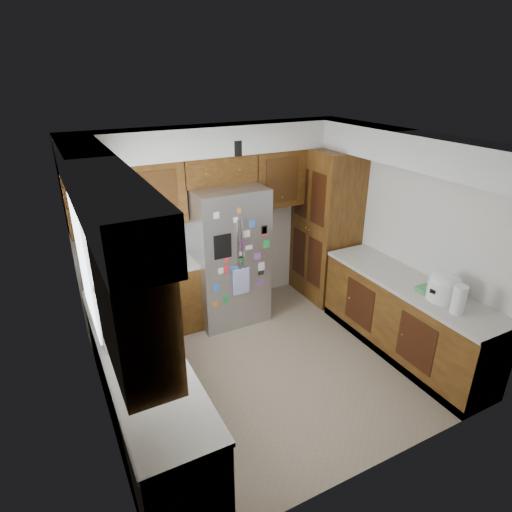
# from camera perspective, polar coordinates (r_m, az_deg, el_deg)

# --- Properties ---
(floor) EXTENTS (3.60, 3.60, 0.00)m
(floor) POSITION_cam_1_polar(r_m,az_deg,el_deg) (5.07, 2.16, -14.19)
(floor) COLOR gray
(floor) RESTS_ON ground
(room_shell) EXTENTS (3.64, 3.24, 2.52)m
(room_shell) POSITION_cam_1_polar(r_m,az_deg,el_deg) (4.46, -0.99, 6.89)
(room_shell) COLOR silver
(room_shell) RESTS_ON ground
(left_counter_run) EXTENTS (1.36, 3.20, 0.92)m
(left_counter_run) POSITION_cam_1_polar(r_m,az_deg,el_deg) (4.45, -13.88, -14.24)
(left_counter_run) COLOR #41210C
(left_counter_run) RESTS_ON ground
(right_counter_run) EXTENTS (0.63, 2.25, 0.92)m
(right_counter_run) POSITION_cam_1_polar(r_m,az_deg,el_deg) (5.33, 19.19, -8.08)
(right_counter_run) COLOR #41210C
(right_counter_run) RESTS_ON ground
(pantry) EXTENTS (0.60, 0.90, 2.15)m
(pantry) POSITION_cam_1_polar(r_m,az_deg,el_deg) (6.14, 9.29, 4.05)
(pantry) COLOR #41210C
(pantry) RESTS_ON ground
(fridge) EXTENTS (0.90, 0.79, 1.80)m
(fridge) POSITION_cam_1_polar(r_m,az_deg,el_deg) (5.54, -3.82, 0.14)
(fridge) COLOR #AAAAAF
(fridge) RESTS_ON ground
(bridge_cabinet) EXTENTS (0.96, 0.34, 0.35)m
(bridge_cabinet) POSITION_cam_1_polar(r_m,az_deg,el_deg) (5.40, -5.12, 11.51)
(bridge_cabinet) COLOR #41210C
(bridge_cabinet) RESTS_ON fridge
(fridge_top_items) EXTENTS (0.77, 0.31, 0.27)m
(fridge_top_items) POSITION_cam_1_polar(r_m,az_deg,el_deg) (5.28, -5.07, 14.58)
(fridge_top_items) COLOR #2745AE
(fridge_top_items) RESTS_ON bridge_cabinet
(sink_assembly) EXTENTS (0.52, 0.72, 0.37)m
(sink_assembly) POSITION_cam_1_polar(r_m,az_deg,el_deg) (4.18, -16.73, -8.06)
(sink_assembly) COLOR white
(sink_assembly) RESTS_ON left_counter_run
(left_counter_clutter) EXTENTS (0.31, 0.81, 0.38)m
(left_counter_clutter) POSITION_cam_1_polar(r_m,az_deg,el_deg) (4.80, -18.02, -2.97)
(left_counter_clutter) COLOR black
(left_counter_clutter) RESTS_ON left_counter_run
(rice_cooker) EXTENTS (0.34, 0.33, 0.29)m
(rice_cooker) POSITION_cam_1_polar(r_m,az_deg,el_deg) (4.79, 23.81, -3.70)
(rice_cooker) COLOR white
(rice_cooker) RESTS_ON right_counter_run
(paper_towel) EXTENTS (0.13, 0.13, 0.29)m
(paper_towel) POSITION_cam_1_polar(r_m,az_deg,el_deg) (4.60, 25.44, -5.26)
(paper_towel) COLOR white
(paper_towel) RESTS_ON right_counter_run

